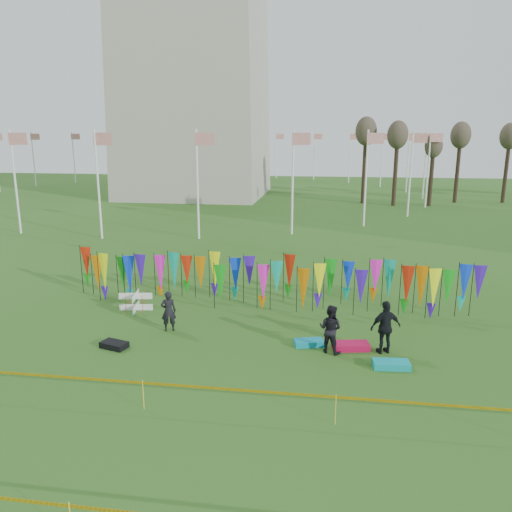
# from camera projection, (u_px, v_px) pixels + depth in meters

# --- Properties ---
(ground) EXTENTS (160.00, 160.00, 0.00)m
(ground) POSITION_uv_depth(u_px,v_px,m) (236.00, 374.00, 16.30)
(ground) COLOR #2A5317
(ground) RESTS_ON ground
(flagpole_ring) EXTENTS (57.40, 56.16, 8.00)m
(flagpole_ring) POSITION_uv_depth(u_px,v_px,m) (197.00, 164.00, 63.48)
(flagpole_ring) COLOR white
(flagpole_ring) RESTS_ON ground
(banner_row) EXTENTS (18.64, 0.64, 2.19)m
(banner_row) POSITION_uv_depth(u_px,v_px,m) (270.00, 277.00, 22.57)
(banner_row) COLOR black
(banner_row) RESTS_ON ground
(caution_tape_near) EXTENTS (26.00, 0.02, 0.90)m
(caution_tape_near) POSITION_uv_depth(u_px,v_px,m) (211.00, 389.00, 13.74)
(caution_tape_near) COLOR #FFC705
(caution_tape_near) RESTS_ON ground
(box_kite) EXTENTS (0.75, 0.75, 0.84)m
(box_kite) POSITION_uv_depth(u_px,v_px,m) (136.00, 302.00, 22.05)
(box_kite) COLOR red
(box_kite) RESTS_ON ground
(person_left) EXTENTS (0.71, 0.60, 1.64)m
(person_left) POSITION_uv_depth(u_px,v_px,m) (169.00, 311.00, 19.70)
(person_left) COLOR black
(person_left) RESTS_ON ground
(person_mid) EXTENTS (1.00, 0.83, 1.77)m
(person_mid) POSITION_uv_depth(u_px,v_px,m) (330.00, 329.00, 17.73)
(person_mid) COLOR black
(person_mid) RESTS_ON ground
(person_right) EXTENTS (1.29, 1.02, 1.94)m
(person_right) POSITION_uv_depth(u_px,v_px,m) (386.00, 327.00, 17.64)
(person_right) COLOR black
(person_right) RESTS_ON ground
(kite_bag_turquoise) EXTENTS (1.17, 0.79, 0.21)m
(kite_bag_turquoise) POSITION_uv_depth(u_px,v_px,m) (309.00, 343.00, 18.46)
(kite_bag_turquoise) COLOR #0B94B3
(kite_bag_turquoise) RESTS_ON ground
(kite_bag_red) EXTENTS (1.41, 0.84, 0.24)m
(kite_bag_red) POSITION_uv_depth(u_px,v_px,m) (351.00, 346.00, 18.13)
(kite_bag_red) COLOR #CC0D43
(kite_bag_red) RESTS_ON ground
(kite_bag_black) EXTENTS (1.07, 0.80, 0.22)m
(kite_bag_black) POSITION_uv_depth(u_px,v_px,m) (114.00, 345.00, 18.27)
(kite_bag_black) COLOR black
(kite_bag_black) RESTS_ON ground
(kite_bag_teal) EXTENTS (1.25, 0.67, 0.23)m
(kite_bag_teal) POSITION_uv_depth(u_px,v_px,m) (391.00, 364.00, 16.69)
(kite_bag_teal) COLOR #0CA7B1
(kite_bag_teal) RESTS_ON ground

